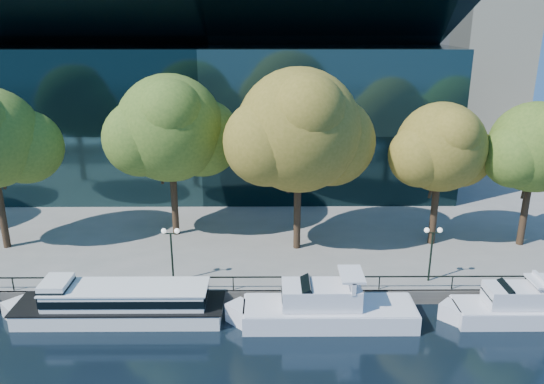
{
  "coord_description": "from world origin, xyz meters",
  "views": [
    {
      "loc": [
        2.42,
        -29.14,
        18.76
      ],
      "look_at": [
        2.69,
        8.0,
        6.48
      ],
      "focal_mm": 35.0,
      "sensor_mm": 36.0,
      "label": 1
    }
  ],
  "objects_px": {
    "tree_3": "(301,133)",
    "lamp_2": "(432,242)",
    "tree_4": "(443,149)",
    "tree_5": "(537,149)",
    "tour_boat": "(114,302)",
    "tree_2": "(172,131)",
    "cruiser_far": "(515,307)",
    "lamp_1": "(171,243)",
    "cruiser_near": "(322,308)"
  },
  "relations": [
    {
      "from": "tree_3",
      "to": "lamp_2",
      "type": "bearing_deg",
      "value": -32.6
    },
    {
      "from": "tree_4",
      "to": "tree_5",
      "type": "xyz_separation_m",
      "value": [
        7.23,
        -0.27,
        0.05
      ]
    },
    {
      "from": "tour_boat",
      "to": "tree_2",
      "type": "bearing_deg",
      "value": 79.28
    },
    {
      "from": "tour_boat",
      "to": "tree_4",
      "type": "bearing_deg",
      "value": 22.32
    },
    {
      "from": "cruiser_far",
      "to": "lamp_2",
      "type": "distance_m",
      "value": 6.55
    },
    {
      "from": "lamp_1",
      "to": "tree_3",
      "type": "bearing_deg",
      "value": 31.6
    },
    {
      "from": "cruiser_near",
      "to": "lamp_2",
      "type": "distance_m",
      "value": 9.29
    },
    {
      "from": "lamp_2",
      "to": "tree_5",
      "type": "bearing_deg",
      "value": 33.33
    },
    {
      "from": "cruiser_far",
      "to": "tree_2",
      "type": "xyz_separation_m",
      "value": [
        -23.67,
        12.29,
        9.05
      ]
    },
    {
      "from": "tree_4",
      "to": "tree_2",
      "type": "bearing_deg",
      "value": 174.3
    },
    {
      "from": "tree_3",
      "to": "lamp_2",
      "type": "distance_m",
      "value": 12.35
    },
    {
      "from": "tree_2",
      "to": "lamp_1",
      "type": "bearing_deg",
      "value": -83.08
    },
    {
      "from": "tour_boat",
      "to": "cruiser_far",
      "type": "height_order",
      "value": "cruiser_far"
    },
    {
      "from": "tour_boat",
      "to": "tree_3",
      "type": "bearing_deg",
      "value": 35.28
    },
    {
      "from": "tour_boat",
      "to": "tree_3",
      "type": "xyz_separation_m",
      "value": [
        12.5,
        8.85,
        9.27
      ]
    },
    {
      "from": "cruiser_far",
      "to": "tour_boat",
      "type": "bearing_deg",
      "value": 178.98
    },
    {
      "from": "tour_boat",
      "to": "tree_4",
      "type": "distance_m",
      "value": 26.69
    },
    {
      "from": "cruiser_near",
      "to": "tree_3",
      "type": "xyz_separation_m",
      "value": [
        -0.91,
        9.5,
        9.35
      ]
    },
    {
      "from": "tree_2",
      "to": "tree_5",
      "type": "relative_size",
      "value": 1.16
    },
    {
      "from": "cruiser_near",
      "to": "cruiser_far",
      "type": "xyz_separation_m",
      "value": [
        12.5,
        0.19,
        -0.11
      ]
    },
    {
      "from": "tree_3",
      "to": "lamp_2",
      "type": "xyz_separation_m",
      "value": [
        8.86,
        -5.67,
        -6.47
      ]
    },
    {
      "from": "tour_boat",
      "to": "tree_4",
      "type": "height_order",
      "value": "tree_4"
    },
    {
      "from": "tree_2",
      "to": "tree_4",
      "type": "bearing_deg",
      "value": -5.7
    },
    {
      "from": "cruiser_near",
      "to": "cruiser_far",
      "type": "relative_size",
      "value": 1.28
    },
    {
      "from": "tree_2",
      "to": "tree_3",
      "type": "height_order",
      "value": "tree_3"
    },
    {
      "from": "tree_5",
      "to": "lamp_2",
      "type": "distance_m",
      "value": 12.43
    },
    {
      "from": "tree_3",
      "to": "tree_4",
      "type": "height_order",
      "value": "tree_3"
    },
    {
      "from": "tour_boat",
      "to": "tree_5",
      "type": "relative_size",
      "value": 1.25
    },
    {
      "from": "tree_4",
      "to": "tree_3",
      "type": "bearing_deg",
      "value": -175.63
    },
    {
      "from": "tree_3",
      "to": "tree_5",
      "type": "relative_size",
      "value": 1.23
    },
    {
      "from": "tour_boat",
      "to": "lamp_2",
      "type": "height_order",
      "value": "lamp_2"
    },
    {
      "from": "cruiser_near",
      "to": "lamp_2",
      "type": "bearing_deg",
      "value": 25.74
    },
    {
      "from": "tour_boat",
      "to": "tree_4",
      "type": "relative_size",
      "value": 1.26
    },
    {
      "from": "tour_boat",
      "to": "tree_2",
      "type": "height_order",
      "value": "tree_2"
    },
    {
      "from": "tree_3",
      "to": "tree_5",
      "type": "bearing_deg",
      "value": 1.8
    },
    {
      "from": "tree_2",
      "to": "tree_4",
      "type": "distance_m",
      "value": 21.51
    },
    {
      "from": "tour_boat",
      "to": "tree_3",
      "type": "height_order",
      "value": "tree_3"
    },
    {
      "from": "tour_boat",
      "to": "lamp_1",
      "type": "relative_size",
      "value": 3.64
    },
    {
      "from": "lamp_1",
      "to": "cruiser_near",
      "type": "bearing_deg",
      "value": -20.75
    },
    {
      "from": "tree_2",
      "to": "tree_4",
      "type": "xyz_separation_m",
      "value": [
        21.38,
        -2.13,
        -1.06
      ]
    },
    {
      "from": "lamp_2",
      "to": "tree_3",
      "type": "bearing_deg",
      "value": 147.4
    },
    {
      "from": "cruiser_far",
      "to": "tree_4",
      "type": "height_order",
      "value": "tree_4"
    },
    {
      "from": "tree_3",
      "to": "tree_4",
      "type": "relative_size",
      "value": 1.24
    },
    {
      "from": "cruiser_near",
      "to": "lamp_1",
      "type": "xyz_separation_m",
      "value": [
        -10.12,
        3.83,
        2.88
      ]
    },
    {
      "from": "tree_3",
      "to": "lamp_1",
      "type": "height_order",
      "value": "tree_3"
    },
    {
      "from": "tour_boat",
      "to": "lamp_2",
      "type": "xyz_separation_m",
      "value": [
        21.36,
        3.18,
        2.8
      ]
    },
    {
      "from": "tree_2",
      "to": "cruiser_far",
      "type": "bearing_deg",
      "value": -27.44
    },
    {
      "from": "cruiser_near",
      "to": "tree_5",
      "type": "relative_size",
      "value": 1.04
    },
    {
      "from": "cruiser_far",
      "to": "tree_3",
      "type": "xyz_separation_m",
      "value": [
        -13.41,
        9.31,
        9.46
      ]
    },
    {
      "from": "cruiser_near",
      "to": "tree_3",
      "type": "relative_size",
      "value": 0.85
    }
  ]
}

